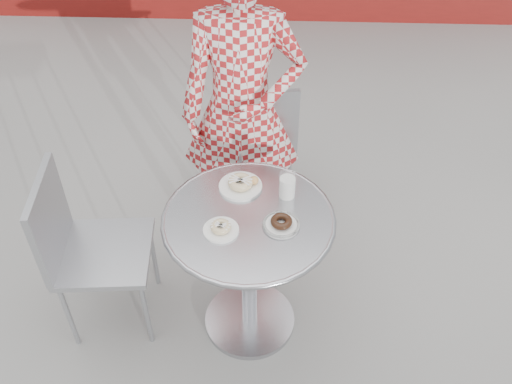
{
  "coord_description": "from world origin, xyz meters",
  "views": [
    {
      "loc": [
        0.15,
        -1.74,
        2.58
      ],
      "look_at": [
        0.08,
        0.13,
        0.86
      ],
      "focal_mm": 40.0,
      "sensor_mm": 36.0,
      "label": 1
    }
  ],
  "objects_px": {
    "milk_cup": "(287,186)",
    "seated_person": "(242,111)",
    "plate_far": "(241,184)",
    "plate_near": "(221,228)",
    "bistro_table": "(249,247)",
    "chair_left": "(109,277)",
    "chair_far": "(255,164)",
    "plate_checker": "(281,224)"
  },
  "relations": [
    {
      "from": "chair_far",
      "to": "plate_checker",
      "type": "xyz_separation_m",
      "value": [
        0.16,
        -1.01,
        0.51
      ]
    },
    {
      "from": "bistro_table",
      "to": "seated_person",
      "type": "distance_m",
      "value": 0.75
    },
    {
      "from": "chair_left",
      "to": "plate_far",
      "type": "distance_m",
      "value": 0.87
    },
    {
      "from": "bistro_table",
      "to": "plate_near",
      "type": "bearing_deg",
      "value": -143.69
    },
    {
      "from": "chair_far",
      "to": "plate_far",
      "type": "xyz_separation_m",
      "value": [
        -0.03,
        -0.77,
        0.52
      ]
    },
    {
      "from": "chair_far",
      "to": "plate_near",
      "type": "xyz_separation_m",
      "value": [
        -0.1,
        -1.05,
        0.51
      ]
    },
    {
      "from": "plate_far",
      "to": "milk_cup",
      "type": "distance_m",
      "value": 0.22
    },
    {
      "from": "plate_far",
      "to": "plate_near",
      "type": "xyz_separation_m",
      "value": [
        -0.07,
        -0.28,
        -0.01
      ]
    },
    {
      "from": "seated_person",
      "to": "plate_far",
      "type": "relative_size",
      "value": 8.74
    },
    {
      "from": "bistro_table",
      "to": "plate_near",
      "type": "distance_m",
      "value": 0.25
    },
    {
      "from": "plate_near",
      "to": "chair_far",
      "type": "bearing_deg",
      "value": 84.43
    },
    {
      "from": "bistro_table",
      "to": "plate_near",
      "type": "relative_size",
      "value": 5.08
    },
    {
      "from": "plate_near",
      "to": "milk_cup",
      "type": "xyz_separation_m",
      "value": [
        0.29,
        0.23,
        0.04
      ]
    },
    {
      "from": "plate_near",
      "to": "milk_cup",
      "type": "distance_m",
      "value": 0.37
    },
    {
      "from": "plate_far",
      "to": "milk_cup",
      "type": "xyz_separation_m",
      "value": [
        0.21,
        -0.05,
        0.04
      ]
    },
    {
      "from": "plate_near",
      "to": "seated_person",
      "type": "bearing_deg",
      "value": 86.28
    },
    {
      "from": "chair_left",
      "to": "plate_checker",
      "type": "distance_m",
      "value": 1.01
    },
    {
      "from": "chair_left",
      "to": "seated_person",
      "type": "relative_size",
      "value": 0.53
    },
    {
      "from": "bistro_table",
      "to": "plate_far",
      "type": "distance_m",
      "value": 0.29
    },
    {
      "from": "milk_cup",
      "to": "chair_left",
      "type": "bearing_deg",
      "value": -172.75
    },
    {
      "from": "chair_left",
      "to": "milk_cup",
      "type": "relative_size",
      "value": 7.46
    },
    {
      "from": "plate_far",
      "to": "plate_checker",
      "type": "distance_m",
      "value": 0.31
    },
    {
      "from": "bistro_table",
      "to": "chair_far",
      "type": "relative_size",
      "value": 0.84
    },
    {
      "from": "chair_left",
      "to": "plate_far",
      "type": "xyz_separation_m",
      "value": [
        0.68,
        0.16,
        0.52
      ]
    },
    {
      "from": "plate_far",
      "to": "plate_near",
      "type": "bearing_deg",
      "value": -104.13
    },
    {
      "from": "chair_far",
      "to": "plate_near",
      "type": "height_order",
      "value": "chair_far"
    },
    {
      "from": "plate_far",
      "to": "plate_near",
      "type": "height_order",
      "value": "plate_far"
    },
    {
      "from": "seated_person",
      "to": "plate_far",
      "type": "distance_m",
      "value": 0.49
    },
    {
      "from": "seated_person",
      "to": "plate_near",
      "type": "height_order",
      "value": "seated_person"
    },
    {
      "from": "chair_left",
      "to": "seated_person",
      "type": "bearing_deg",
      "value": -50.03
    },
    {
      "from": "plate_far",
      "to": "seated_person",
      "type": "bearing_deg",
      "value": 92.52
    },
    {
      "from": "chair_far",
      "to": "plate_near",
      "type": "distance_m",
      "value": 1.18
    },
    {
      "from": "seated_person",
      "to": "plate_checker",
      "type": "xyz_separation_m",
      "value": [
        0.21,
        -0.73,
        -0.09
      ]
    },
    {
      "from": "plate_far",
      "to": "milk_cup",
      "type": "relative_size",
      "value": 1.62
    },
    {
      "from": "chair_left",
      "to": "plate_far",
      "type": "relative_size",
      "value": 4.61
    },
    {
      "from": "chair_far",
      "to": "chair_left",
      "type": "xyz_separation_m",
      "value": [
        -0.71,
        -0.93,
        -0.0
      ]
    },
    {
      "from": "seated_person",
      "to": "plate_checker",
      "type": "bearing_deg",
      "value": -74.3
    },
    {
      "from": "chair_far",
      "to": "plate_checker",
      "type": "relative_size",
      "value": 5.71
    },
    {
      "from": "milk_cup",
      "to": "seated_person",
      "type": "bearing_deg",
      "value": 113.81
    },
    {
      "from": "chair_left",
      "to": "plate_checker",
      "type": "height_order",
      "value": "chair_left"
    },
    {
      "from": "milk_cup",
      "to": "plate_checker",
      "type": "bearing_deg",
      "value": -97.27
    },
    {
      "from": "plate_far",
      "to": "milk_cup",
      "type": "bearing_deg",
      "value": -12.65
    }
  ]
}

